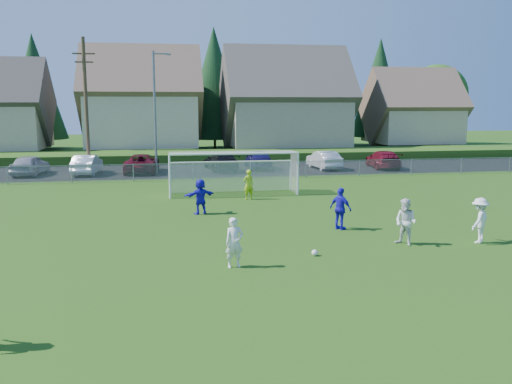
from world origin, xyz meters
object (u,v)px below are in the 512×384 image
Objects in this scene: car_g at (383,159)px; soccer_goal at (233,166)px; player_blue_a at (341,209)px; car_f at (324,160)px; player_white_b at (406,222)px; car_c at (142,163)px; soccer_ball at (315,253)px; player_blue_b at (200,196)px; player_white_a at (234,243)px; car_a at (30,165)px; car_b at (87,165)px; player_white_c at (480,220)px; car_d at (221,161)px; car_e at (258,159)px; goalkeeper at (248,184)px.

car_g is 17.19m from soccer_goal.
player_blue_a reaches higher than car_f.
car_c is (-10.47, 23.47, -0.17)m from player_white_b.
soccer_ball is 8.67m from player_blue_b.
car_c is at bearing 6.38° from car_g.
soccer_ball is at bearing 69.98° from car_g.
player_white_a reaches higher than soccer_ball.
car_a reaches higher than car_b.
player_white_c is 0.40× the size of car_f.
player_white_b is 0.24× the size of soccer_goal.
player_white_c reaches higher than car_b.
player_white_b is at bearing -68.95° from soccer_goal.
player_white_c is 15.01m from soccer_goal.
car_e is at bearing 178.78° from car_d.
goalkeeper reaches higher than car_g.
car_a is 0.90× the size of car_d.
player_blue_b is 0.38× the size of car_b.
soccer_goal is (13.67, -10.73, 0.88)m from car_a.
player_white_c is 0.34× the size of car_c.
player_blue_a is 22.71m from car_g.
car_c is (8.07, 0.08, -0.04)m from car_a.
player_blue_a is 7.01m from player_blue_b.
player_blue_a is at bearing 116.77° from car_c.
player_white_a is 0.22× the size of soccer_goal.
goalkeeper is 0.38× the size of car_a.
player_white_c reaches higher than car_a.
car_e is 5.27m from car_f.
car_d is at bearing -106.52° from goalkeeper.
player_white_c is at bearing 140.26° from car_a.
player_blue_a is at bearing -72.36° from player_white_c.
player_blue_a is (-1.58, 2.83, 0.01)m from player_white_b.
player_blue_a is 0.24× the size of soccer_goal.
player_blue_a is at bearing 91.11° from car_e.
car_d is 11.18m from soccer_goal.
car_c is 1.12× the size of car_e.
car_a is 0.97× the size of car_e.
player_white_c reaches higher than car_e.
car_c is 1.04× the size of car_g.
goalkeeper is (2.40, 12.29, 0.00)m from player_white_a.
goalkeeper is 2.27m from soccer_goal.
goalkeeper is (-7.17, 10.78, -0.04)m from player_white_c.
player_blue_b is at bearing -74.59° from player_white_c.
player_white_b is 0.34× the size of car_c.
player_white_a is 29.13m from car_g.
car_g is (27.35, -0.36, -0.03)m from car_a.
car_c is 6.12m from car_d.
player_white_c is 31.85m from car_a.
soccer_goal is at bearing 44.86° from car_g.
player_blue_b reaches higher than car_f.
car_c is at bearing -170.01° from car_b.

